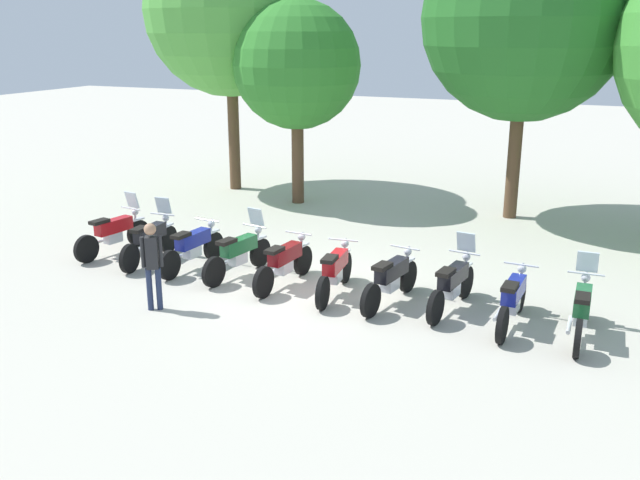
# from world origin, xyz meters

# --- Properties ---
(ground_plane) EXTENTS (80.00, 80.00, 0.00)m
(ground_plane) POSITION_xyz_m (0.00, 0.00, 0.00)
(ground_plane) COLOR #BCB7A8
(motorcycle_0) EXTENTS (0.71, 2.17, 1.37)m
(motorcycle_0) POSITION_xyz_m (-5.17, 0.36, 0.52)
(motorcycle_0) COLOR black
(motorcycle_0) RESTS_ON ground_plane
(motorcycle_1) EXTENTS (0.62, 2.19, 1.37)m
(motorcycle_1) POSITION_xyz_m (-4.03, 0.19, 0.52)
(motorcycle_1) COLOR black
(motorcycle_1) RESTS_ON ground_plane
(motorcycle_2) EXTENTS (0.62, 2.19, 0.99)m
(motorcycle_2) POSITION_xyz_m (-2.87, 0.15, 0.50)
(motorcycle_2) COLOR black
(motorcycle_2) RESTS_ON ground_plane
(motorcycle_3) EXTENTS (0.71, 2.18, 1.37)m
(motorcycle_3) POSITION_xyz_m (-1.72, 0.14, 0.52)
(motorcycle_3) COLOR black
(motorcycle_3) RESTS_ON ground_plane
(motorcycle_4) EXTENTS (0.62, 2.19, 0.99)m
(motorcycle_4) POSITION_xyz_m (-0.57, 0.00, 0.50)
(motorcycle_4) COLOR black
(motorcycle_4) RESTS_ON ground_plane
(motorcycle_5) EXTENTS (0.62, 2.19, 0.99)m
(motorcycle_5) POSITION_xyz_m (0.57, -0.08, 0.50)
(motorcycle_5) COLOR black
(motorcycle_5) RESTS_ON ground_plane
(motorcycle_6) EXTENTS (0.71, 2.18, 0.99)m
(motorcycle_6) POSITION_xyz_m (1.73, -0.09, 0.50)
(motorcycle_6) COLOR black
(motorcycle_6) RESTS_ON ground_plane
(motorcycle_7) EXTENTS (0.67, 2.18, 1.37)m
(motorcycle_7) POSITION_xyz_m (2.88, 0.06, 0.52)
(motorcycle_7) COLOR black
(motorcycle_7) RESTS_ON ground_plane
(motorcycle_8) EXTENTS (0.62, 2.19, 0.99)m
(motorcycle_8) POSITION_xyz_m (4.02, -0.26, 0.50)
(motorcycle_8) COLOR black
(motorcycle_8) RESTS_ON ground_plane
(motorcycle_9) EXTENTS (0.62, 2.19, 1.37)m
(motorcycle_9) POSITION_xyz_m (5.17, -0.30, 0.52)
(motorcycle_9) COLOR black
(motorcycle_9) RESTS_ON ground_plane
(person_0) EXTENTS (0.38, 0.30, 1.68)m
(person_0) POSITION_xyz_m (-2.24, -2.14, 0.98)
(person_0) COLOR #232D4C
(person_0) RESTS_ON ground_plane
(tree_0) EXTENTS (5.28, 5.28, 8.26)m
(tree_0) POSITION_xyz_m (-6.06, 7.58, 5.60)
(tree_0) COLOR brown
(tree_0) RESTS_ON ground_plane
(tree_1) EXTENTS (3.69, 3.69, 5.91)m
(tree_1) POSITION_xyz_m (-3.35, 6.63, 4.05)
(tree_1) COLOR brown
(tree_1) RESTS_ON ground_plane
(tree_2) EXTENTS (5.36, 5.36, 8.02)m
(tree_2) POSITION_xyz_m (2.83, 7.38, 5.33)
(tree_2) COLOR brown
(tree_2) RESTS_ON ground_plane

